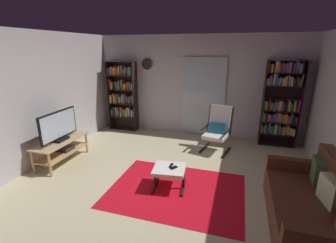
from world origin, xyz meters
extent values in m
plane|color=beige|center=(0.00, 0.00, 0.00)|extent=(7.02, 7.02, 0.00)
cube|color=silver|center=(0.00, 2.90, 1.30)|extent=(5.60, 0.06, 2.60)
cube|color=silver|center=(-2.70, 0.00, 1.30)|extent=(0.06, 6.00, 2.60)
cube|color=silver|center=(0.20, 2.83, 1.05)|extent=(1.10, 0.01, 2.00)
cube|color=red|center=(0.21, 0.08, 0.00)|extent=(2.19, 1.64, 0.01)
cube|color=tan|center=(-2.30, 0.40, 0.47)|extent=(0.49, 1.21, 0.02)
cube|color=tan|center=(-2.30, 0.40, 0.22)|extent=(0.45, 1.15, 0.02)
cylinder|color=tan|center=(-2.11, -0.16, 0.23)|extent=(0.05, 0.05, 0.46)
cylinder|color=tan|center=(-2.11, 0.96, 0.23)|extent=(0.05, 0.05, 0.46)
cylinder|color=tan|center=(-2.50, -0.16, 0.23)|extent=(0.05, 0.05, 0.46)
cylinder|color=tan|center=(-2.50, 0.96, 0.23)|extent=(0.05, 0.05, 0.46)
cube|color=#28282D|center=(-2.30, 0.49, 0.26)|extent=(0.29, 0.28, 0.07)
cube|color=black|center=(-2.30, 0.40, 0.51)|extent=(0.20, 0.32, 0.05)
cube|color=black|center=(-2.30, 0.40, 0.81)|extent=(0.04, 0.98, 0.55)
cube|color=silver|center=(-2.28, 0.40, 0.81)|extent=(0.01, 0.92, 0.50)
cube|color=black|center=(-2.45, 2.67, 0.96)|extent=(0.02, 0.30, 1.93)
cube|color=black|center=(-1.66, 2.67, 0.96)|extent=(0.02, 0.30, 1.93)
cube|color=black|center=(-2.05, 2.81, 0.96)|extent=(0.80, 0.02, 1.93)
cube|color=black|center=(-2.05, 2.67, 0.02)|extent=(0.77, 0.28, 0.02)
cube|color=black|center=(-2.05, 2.67, 0.39)|extent=(0.77, 0.28, 0.02)
cube|color=black|center=(-2.05, 2.67, 0.77)|extent=(0.77, 0.28, 0.02)
cube|color=black|center=(-2.05, 2.67, 1.16)|extent=(0.77, 0.28, 0.02)
cube|color=black|center=(-2.05, 2.67, 1.54)|extent=(0.77, 0.28, 0.02)
cube|color=black|center=(-2.05, 2.67, 1.91)|extent=(0.77, 0.28, 0.02)
cube|color=#368D41|center=(-2.40, 2.68, 0.48)|extent=(0.04, 0.16, 0.17)
cube|color=purple|center=(-2.35, 2.68, 0.51)|extent=(0.03, 0.10, 0.24)
cube|color=#172E35|center=(-2.31, 2.66, 0.52)|extent=(0.03, 0.15, 0.24)
cube|color=gold|center=(-2.28, 2.68, 0.52)|extent=(0.02, 0.10, 0.25)
cube|color=#A48E3E|center=(-2.24, 2.68, 0.51)|extent=(0.03, 0.21, 0.24)
cube|color=#893D8D|center=(-2.21, 2.68, 0.51)|extent=(0.03, 0.20, 0.23)
cube|color=red|center=(-2.16, 2.67, 0.47)|extent=(0.04, 0.16, 0.15)
cube|color=orange|center=(-2.11, 2.66, 0.52)|extent=(0.04, 0.12, 0.25)
cube|color=#419045|center=(-2.08, 2.66, 0.48)|extent=(0.03, 0.24, 0.17)
cube|color=beige|center=(-2.03, 2.66, 0.49)|extent=(0.04, 0.12, 0.19)
cube|color=purple|center=(-1.99, 2.68, 0.50)|extent=(0.03, 0.12, 0.20)
cube|color=brown|center=(-1.95, 2.67, 0.47)|extent=(0.04, 0.24, 0.15)
cube|color=gold|center=(-1.91, 2.66, 0.52)|extent=(0.02, 0.22, 0.26)
cube|color=beige|center=(-1.87, 2.67, 0.52)|extent=(0.04, 0.14, 0.26)
cube|color=#933D8B|center=(-1.83, 2.66, 0.49)|extent=(0.02, 0.15, 0.19)
cube|color=#272226|center=(-1.79, 2.67, 0.49)|extent=(0.03, 0.14, 0.19)
cube|color=beige|center=(-1.76, 2.68, 0.50)|extent=(0.02, 0.23, 0.21)
cube|color=blue|center=(-1.71, 2.66, 0.48)|extent=(0.04, 0.17, 0.18)
cube|color=#2F844B|center=(-2.41, 2.67, 0.89)|extent=(0.02, 0.23, 0.23)
cube|color=orange|center=(-2.37, 2.65, 0.88)|extent=(0.04, 0.22, 0.20)
cube|color=red|center=(-2.32, 2.66, 0.91)|extent=(0.04, 0.13, 0.26)
cube|color=orange|center=(-2.28, 2.66, 0.90)|extent=(0.03, 0.18, 0.24)
cube|color=#367952|center=(-2.23, 2.65, 0.88)|extent=(0.03, 0.23, 0.20)
cube|color=brown|center=(-2.20, 2.66, 0.90)|extent=(0.03, 0.22, 0.25)
cube|color=#3069B4|center=(-2.16, 2.67, 0.90)|extent=(0.04, 0.14, 0.24)
cube|color=olive|center=(-2.11, 2.68, 0.87)|extent=(0.03, 0.22, 0.18)
cube|color=#BAB5A3|center=(-2.07, 2.67, 0.86)|extent=(0.03, 0.13, 0.16)
cube|color=teal|center=(-2.02, 2.67, 0.91)|extent=(0.04, 0.21, 0.26)
cube|color=beige|center=(-1.98, 2.66, 0.88)|extent=(0.03, 0.13, 0.20)
cube|color=red|center=(-1.95, 2.66, 0.91)|extent=(0.03, 0.22, 0.27)
cube|color=teal|center=(-1.92, 2.69, 0.88)|extent=(0.02, 0.14, 0.20)
cube|color=#3B54B4|center=(-1.88, 2.67, 0.86)|extent=(0.03, 0.12, 0.16)
cube|color=gold|center=(-1.84, 2.69, 0.87)|extent=(0.04, 0.11, 0.18)
cube|color=brown|center=(-1.80, 2.65, 0.88)|extent=(0.03, 0.21, 0.21)
cube|color=#2D62A2|center=(-1.76, 2.65, 0.90)|extent=(0.03, 0.12, 0.23)
cube|color=#A59133|center=(-1.71, 2.65, 0.89)|extent=(0.04, 0.12, 0.21)
cube|color=brown|center=(-2.40, 2.65, 1.30)|extent=(0.04, 0.10, 0.26)
cube|color=orange|center=(-2.35, 2.67, 1.25)|extent=(0.03, 0.11, 0.16)
cube|color=orange|center=(-2.31, 2.65, 1.26)|extent=(0.03, 0.24, 0.20)
cube|color=#262225|center=(-2.27, 2.68, 1.25)|extent=(0.04, 0.16, 0.18)
cube|color=black|center=(-2.23, 2.68, 1.27)|extent=(0.03, 0.15, 0.22)
cube|color=#347C46|center=(-2.20, 2.69, 1.27)|extent=(0.02, 0.23, 0.21)
cube|color=#9D4591|center=(-2.17, 2.68, 1.25)|extent=(0.04, 0.19, 0.17)
cube|color=purple|center=(-2.12, 2.68, 1.25)|extent=(0.02, 0.20, 0.17)
cube|color=teal|center=(-2.10, 2.66, 1.28)|extent=(0.02, 0.23, 0.23)
cube|color=orange|center=(-2.05, 2.67, 1.29)|extent=(0.04, 0.10, 0.25)
cube|color=brown|center=(-2.01, 2.69, 1.30)|extent=(0.04, 0.24, 0.27)
cube|color=#999835|center=(-1.96, 2.65, 1.24)|extent=(0.04, 0.14, 0.16)
cube|color=orange|center=(-1.92, 2.66, 1.25)|extent=(0.03, 0.16, 0.16)
cube|color=#C63F28|center=(-1.89, 2.69, 1.25)|extent=(0.02, 0.14, 0.17)
cube|color=#C83735|center=(-1.85, 2.65, 1.27)|extent=(0.03, 0.13, 0.22)
cube|color=brown|center=(-1.81, 2.66, 1.27)|extent=(0.03, 0.11, 0.21)
cube|color=#375CAF|center=(-1.78, 2.66, 1.27)|extent=(0.04, 0.16, 0.21)
cube|color=gold|center=(-1.73, 2.66, 1.25)|extent=(0.04, 0.11, 0.17)
cube|color=#884984|center=(-2.41, 2.66, 1.64)|extent=(0.02, 0.22, 0.18)
cube|color=#984195|center=(-2.38, 2.67, 1.64)|extent=(0.04, 0.15, 0.18)
cube|color=beige|center=(-2.33, 2.67, 1.66)|extent=(0.03, 0.17, 0.22)
cube|color=brown|center=(-2.30, 2.69, 1.66)|extent=(0.03, 0.18, 0.22)
cube|color=orange|center=(-2.26, 2.67, 1.65)|extent=(0.04, 0.15, 0.19)
cube|color=gold|center=(-2.22, 2.68, 1.67)|extent=(0.03, 0.16, 0.23)
cube|color=red|center=(-2.18, 2.68, 1.66)|extent=(0.04, 0.24, 0.22)
cube|color=orange|center=(-2.13, 2.66, 1.64)|extent=(0.04, 0.15, 0.18)
cube|color=gold|center=(-2.09, 2.66, 1.67)|extent=(0.04, 0.14, 0.24)
cube|color=black|center=(-2.05, 2.68, 1.67)|extent=(0.02, 0.19, 0.24)
cube|color=teal|center=(-2.01, 2.68, 1.68)|extent=(0.04, 0.16, 0.26)
cube|color=orange|center=(-1.96, 2.69, 1.63)|extent=(0.03, 0.15, 0.15)
cube|color=#3A57B1|center=(-1.92, 2.69, 1.66)|extent=(0.04, 0.13, 0.21)
cube|color=orange|center=(-1.89, 2.66, 1.67)|extent=(0.02, 0.20, 0.24)
cube|color=#9C318A|center=(-1.86, 2.68, 1.65)|extent=(0.03, 0.13, 0.20)
cube|color=#2A5CA3|center=(-1.81, 2.68, 1.65)|extent=(0.04, 0.21, 0.19)
cube|color=teal|center=(-1.76, 2.67, 1.67)|extent=(0.03, 0.22, 0.24)
cube|color=black|center=(-1.72, 2.67, 1.66)|extent=(0.03, 0.23, 0.22)
cube|color=black|center=(1.63, 2.66, 1.01)|extent=(0.02, 0.30, 2.02)
cube|color=black|center=(2.44, 2.66, 1.01)|extent=(0.02, 0.30, 2.02)
cube|color=black|center=(2.04, 2.80, 1.01)|extent=(0.83, 0.02, 2.02)
cube|color=black|center=(2.04, 2.66, 0.02)|extent=(0.79, 0.28, 0.02)
cube|color=black|center=(2.04, 2.66, 0.29)|extent=(0.79, 0.28, 0.02)
cube|color=black|center=(2.04, 2.66, 0.58)|extent=(0.79, 0.28, 0.02)
cube|color=black|center=(2.04, 2.66, 0.87)|extent=(0.79, 0.28, 0.02)
cube|color=black|center=(2.04, 2.66, 1.16)|extent=(0.79, 0.28, 0.02)
cube|color=black|center=(2.04, 2.66, 1.44)|extent=(0.79, 0.28, 0.02)
cube|color=black|center=(2.04, 2.66, 1.73)|extent=(0.79, 0.28, 0.02)
cube|color=black|center=(2.04, 2.66, 2.01)|extent=(0.79, 0.28, 0.02)
cube|color=gold|center=(1.67, 2.67, 0.41)|extent=(0.03, 0.22, 0.22)
cube|color=#3855AD|center=(1.71, 2.65, 0.38)|extent=(0.03, 0.15, 0.16)
cube|color=#418A4B|center=(1.75, 2.65, 0.41)|extent=(0.04, 0.17, 0.22)
cube|color=#222B1C|center=(1.80, 2.66, 0.38)|extent=(0.04, 0.22, 0.16)
cube|color=#579AA1|center=(1.84, 2.66, 0.42)|extent=(0.04, 0.11, 0.24)
cube|color=#2E5BAF|center=(1.89, 2.64, 0.39)|extent=(0.04, 0.12, 0.18)
cube|color=#2C8B42|center=(1.94, 2.65, 0.40)|extent=(0.04, 0.14, 0.21)
cube|color=gold|center=(1.99, 2.66, 0.42)|extent=(0.04, 0.22, 0.24)
cube|color=brown|center=(2.02, 2.67, 0.41)|extent=(0.02, 0.12, 0.23)
cube|color=#3F7A4A|center=(2.06, 2.67, 0.41)|extent=(0.04, 0.17, 0.22)
cube|color=#3457A7|center=(2.11, 2.65, 0.38)|extent=(0.03, 0.14, 0.17)
cube|color=#A98D32|center=(2.16, 2.66, 0.40)|extent=(0.03, 0.23, 0.20)
cube|color=#A38B31|center=(2.20, 2.67, 0.39)|extent=(0.04, 0.21, 0.19)
cube|color=orange|center=(2.24, 2.68, 0.42)|extent=(0.03, 0.16, 0.24)
cube|color=gold|center=(2.28, 2.68, 0.39)|extent=(0.04, 0.13, 0.19)
cube|color=beige|center=(2.33, 2.67, 0.38)|extent=(0.04, 0.16, 0.16)
cube|color=gold|center=(2.38, 2.66, 0.38)|extent=(0.04, 0.22, 0.16)
cube|color=olive|center=(1.66, 2.65, 0.71)|extent=(0.02, 0.22, 0.25)
cube|color=teal|center=(1.70, 2.65, 0.69)|extent=(0.02, 0.22, 0.21)
cube|color=#2F2127|center=(1.73, 2.65, 0.71)|extent=(0.02, 0.17, 0.24)
cube|color=brown|center=(1.77, 2.68, 0.67)|extent=(0.03, 0.17, 0.18)
cube|color=orange|center=(1.81, 2.67, 0.68)|extent=(0.03, 0.11, 0.18)
cube|color=#9C3B97|center=(1.85, 2.67, 0.66)|extent=(0.04, 0.12, 0.15)
cube|color=#305FAF|center=(1.90, 2.68, 0.68)|extent=(0.04, 0.16, 0.18)
cube|color=brown|center=(1.94, 2.66, 0.69)|extent=(0.02, 0.16, 0.21)
cube|color=#9C458D|center=(1.98, 2.65, 0.71)|extent=(0.04, 0.16, 0.25)
cube|color=beige|center=(2.02, 2.66, 0.70)|extent=(0.02, 0.16, 0.22)
cube|color=#A89134|center=(2.06, 2.67, 0.70)|extent=(0.03, 0.19, 0.23)
cube|color=brown|center=(2.09, 2.65, 0.67)|extent=(0.02, 0.19, 0.17)
cube|color=olive|center=(2.13, 2.68, 0.69)|extent=(0.04, 0.21, 0.20)
cube|color=orange|center=(2.17, 2.67, 0.70)|extent=(0.03, 0.23, 0.23)
cube|color=#D73C33|center=(2.20, 2.66, 0.67)|extent=(0.03, 0.17, 0.16)
cube|color=#9F3D94|center=(2.24, 2.68, 0.67)|extent=(0.03, 0.22, 0.16)
cube|color=#3F58A7|center=(2.28, 2.66, 0.71)|extent=(0.02, 0.17, 0.25)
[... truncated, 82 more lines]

